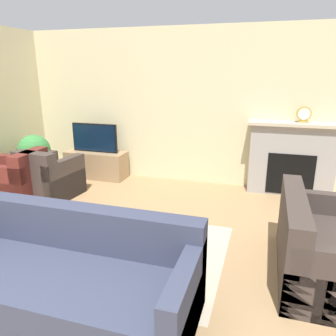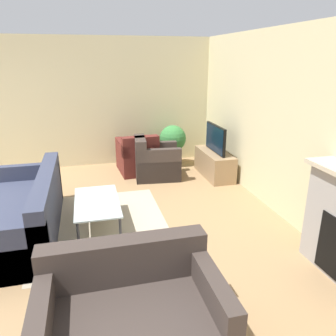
{
  "view_description": "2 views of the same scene",
  "coord_description": "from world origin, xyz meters",
  "px_view_note": "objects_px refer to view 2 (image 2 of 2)",
  "views": [
    {
      "loc": [
        1.52,
        -0.9,
        1.99
      ],
      "look_at": [
        0.38,
        2.87,
        0.8
      ],
      "focal_mm": 35.0,
      "sensor_mm": 36.0,
      "label": 1
    },
    {
      "loc": [
        4.29,
        2.04,
        2.28
      ],
      "look_at": [
        0.26,
        3.05,
        0.87
      ],
      "focal_mm": 35.0,
      "sensor_mm": 36.0,
      "label": 2
    }
  ],
  "objects_px": {
    "tv": "(215,139)",
    "potted_plant": "(173,140)",
    "armchair_by_window": "(137,158)",
    "coffee_table": "(97,203)",
    "couch_loveseat": "(131,319)",
    "couch_sectional": "(23,215)",
    "armchair_accent": "(155,163)"
  },
  "relations": [
    {
      "from": "couch_loveseat",
      "to": "coffee_table",
      "type": "xyz_separation_m",
      "value": [
        -2.15,
        -0.17,
        0.07
      ]
    },
    {
      "from": "couch_sectional",
      "to": "armchair_by_window",
      "type": "bearing_deg",
      "value": 139.17
    },
    {
      "from": "tv",
      "to": "coffee_table",
      "type": "relative_size",
      "value": 0.79
    },
    {
      "from": "armchair_by_window",
      "to": "potted_plant",
      "type": "bearing_deg",
      "value": -167.87
    },
    {
      "from": "tv",
      "to": "armchair_accent",
      "type": "xyz_separation_m",
      "value": [
        -0.18,
        -1.17,
        -0.47
      ]
    },
    {
      "from": "tv",
      "to": "armchair_by_window",
      "type": "relative_size",
      "value": 0.94
    },
    {
      "from": "couch_sectional",
      "to": "armchair_accent",
      "type": "xyz_separation_m",
      "value": [
        -1.73,
        2.16,
        0.02
      ]
    },
    {
      "from": "armchair_accent",
      "to": "coffee_table",
      "type": "distance_m",
      "value": 2.13
    },
    {
      "from": "couch_sectional",
      "to": "couch_loveseat",
      "type": "height_order",
      "value": "same"
    },
    {
      "from": "tv",
      "to": "couch_loveseat",
      "type": "relative_size",
      "value": 0.62
    },
    {
      "from": "armchair_accent",
      "to": "couch_sectional",
      "type": "bearing_deg",
      "value": 134.51
    },
    {
      "from": "couch_sectional",
      "to": "armchair_accent",
      "type": "distance_m",
      "value": 2.77
    },
    {
      "from": "tv",
      "to": "coffee_table",
      "type": "height_order",
      "value": "tv"
    },
    {
      "from": "couch_sectional",
      "to": "armchair_by_window",
      "type": "xyz_separation_m",
      "value": [
        -2.17,
        1.88,
        0.01
      ]
    },
    {
      "from": "tv",
      "to": "coffee_table",
      "type": "bearing_deg",
      "value": -56.35
    },
    {
      "from": "armchair_by_window",
      "to": "armchair_accent",
      "type": "distance_m",
      "value": 0.53
    },
    {
      "from": "tv",
      "to": "coffee_table",
      "type": "xyz_separation_m",
      "value": [
        1.58,
        -2.37,
        -0.41
      ]
    },
    {
      "from": "tv",
      "to": "armchair_by_window",
      "type": "distance_m",
      "value": 1.65
    },
    {
      "from": "armchair_accent",
      "to": "potted_plant",
      "type": "distance_m",
      "value": 0.92
    },
    {
      "from": "couch_sectional",
      "to": "armchair_by_window",
      "type": "height_order",
      "value": "same"
    },
    {
      "from": "tv",
      "to": "armchair_accent",
      "type": "height_order",
      "value": "tv"
    },
    {
      "from": "tv",
      "to": "potted_plant",
      "type": "bearing_deg",
      "value": -144.03
    },
    {
      "from": "coffee_table",
      "to": "potted_plant",
      "type": "relative_size",
      "value": 1.27
    },
    {
      "from": "couch_sectional",
      "to": "couch_loveseat",
      "type": "bearing_deg",
      "value": 27.52
    },
    {
      "from": "couch_loveseat",
      "to": "tv",
      "type": "bearing_deg",
      "value": 59.48
    },
    {
      "from": "armchair_by_window",
      "to": "couch_sectional",
      "type": "bearing_deg",
      "value": 44.81
    },
    {
      "from": "armchair_by_window",
      "to": "coffee_table",
      "type": "xyz_separation_m",
      "value": [
        2.2,
        -0.91,
        0.06
      ]
    },
    {
      "from": "tv",
      "to": "potted_plant",
      "type": "distance_m",
      "value": 1.09
    },
    {
      "from": "couch_loveseat",
      "to": "armchair_by_window",
      "type": "bearing_deg",
      "value": 80.34
    },
    {
      "from": "armchair_by_window",
      "to": "coffee_table",
      "type": "bearing_deg",
      "value": 63.14
    },
    {
      "from": "couch_loveseat",
      "to": "coffee_table",
      "type": "distance_m",
      "value": 2.16
    },
    {
      "from": "couch_loveseat",
      "to": "armchair_by_window",
      "type": "distance_m",
      "value": 4.42
    }
  ]
}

